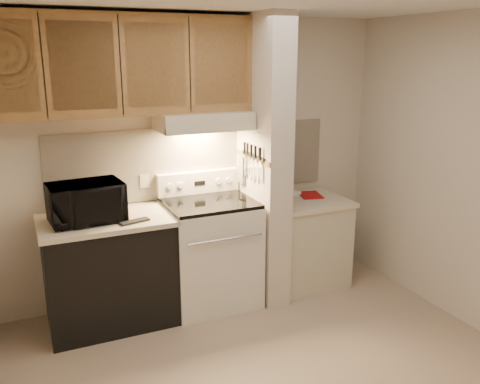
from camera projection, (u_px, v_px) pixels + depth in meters
floor at (270, 371)px, 3.59m from camera, size 3.60×3.60×0.00m
wall_back at (195, 159)px, 4.58m from camera, size 3.60×2.50×0.02m
wall_right at (476, 175)px, 3.97m from camera, size 0.02×3.00×2.50m
backsplash at (196, 161)px, 4.58m from camera, size 2.60×0.02×0.63m
range_body at (210, 254)px, 4.49m from camera, size 0.76×0.65×0.92m
oven_window at (224, 263)px, 4.20m from camera, size 0.50×0.01×0.30m
oven_handle at (226, 239)px, 4.11m from camera, size 0.65×0.02×0.02m
cooktop at (210, 202)px, 4.36m from camera, size 0.74×0.64×0.03m
range_backguard at (198, 182)px, 4.58m from camera, size 0.76×0.08×0.20m
range_display at (200, 183)px, 4.55m from camera, size 0.10×0.01×0.04m
range_knob_left_outer at (170, 186)px, 4.43m from camera, size 0.05×0.02×0.05m
range_knob_left_inner at (181, 185)px, 4.47m from camera, size 0.05×0.02×0.05m
range_knob_right_inner at (219, 181)px, 4.61m from camera, size 0.05×0.02×0.05m
range_knob_right_outer at (229, 180)px, 4.65m from camera, size 0.05×0.02×0.05m
dishwasher_front at (110, 273)px, 4.16m from camera, size 1.00×0.63×0.87m
left_countertop at (106, 220)px, 4.04m from camera, size 1.04×0.67×0.04m
spoon_rest at (135, 221)px, 3.93m from camera, size 0.25×0.13×0.02m
teal_jar at (107, 204)px, 4.23m from camera, size 0.12×0.12×0.10m
outlet at (145, 181)px, 4.41m from camera, size 0.08×0.01×0.12m
microwave at (86, 202)px, 3.92m from camera, size 0.59×0.43×0.30m
partition_pillar at (263, 162)px, 4.48m from camera, size 0.22×0.70×2.50m
pillar_trim at (251, 157)px, 4.42m from camera, size 0.01×0.70×0.04m
knife_strip at (253, 156)px, 4.37m from camera, size 0.02×0.42×0.04m
knife_blade_a at (260, 171)px, 4.25m from camera, size 0.01×0.03×0.16m
knife_handle_a at (260, 154)px, 4.21m from camera, size 0.02×0.02×0.10m
knife_blade_b at (256, 170)px, 4.32m from camera, size 0.01×0.04×0.18m
knife_handle_b at (256, 152)px, 4.29m from camera, size 0.02×0.02×0.10m
knife_blade_c at (252, 170)px, 4.40m from camera, size 0.01×0.04×0.20m
knife_handle_c at (251, 150)px, 4.36m from camera, size 0.02×0.02×0.10m
knife_blade_d at (249, 166)px, 4.45m from camera, size 0.01×0.04×0.16m
knife_handle_d at (248, 149)px, 4.43m from camera, size 0.02×0.02×0.10m
knife_blade_e at (245, 165)px, 4.52m from camera, size 0.01×0.04×0.18m
knife_handle_e at (245, 147)px, 4.48m from camera, size 0.02×0.02×0.10m
oven_mitt at (242, 170)px, 4.60m from camera, size 0.03×0.10×0.24m
right_cab_base at (305, 244)px, 4.88m from camera, size 0.70×0.60×0.81m
right_countertop at (306, 201)px, 4.77m from camera, size 0.74×0.64×0.04m
red_folder at (310, 195)px, 4.89m from camera, size 0.26×0.31×0.01m
white_box at (292, 193)px, 4.90m from camera, size 0.15×0.11×0.04m
range_hood at (203, 120)px, 4.29m from camera, size 0.78×0.44×0.15m
hood_lip at (212, 129)px, 4.12m from camera, size 0.78×0.04×0.06m
upper_cabinets at (116, 65)px, 3.94m from camera, size 2.18×0.33×0.77m
cab_door_a at (1, 67)px, 3.47m from camera, size 0.46×0.01×0.63m
cab_gap_a at (43, 66)px, 3.58m from camera, size 0.01×0.01×0.73m
cab_door_b at (83, 66)px, 3.69m from camera, size 0.46×0.01×0.63m
cab_gap_b at (120, 66)px, 3.79m from camera, size 0.01×0.01×0.73m
cab_door_c at (156, 65)px, 3.90m from camera, size 0.46×0.01×0.63m
cab_gap_c at (190, 65)px, 4.01m from camera, size 0.01×0.01×0.73m
cab_door_d at (222, 65)px, 4.12m from camera, size 0.46×0.01×0.63m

